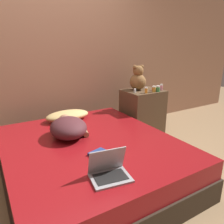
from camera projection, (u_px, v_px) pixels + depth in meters
ground_plane at (91, 177)px, 2.34m from camera, size 12.00×12.00×0.00m
wall_back at (49, 49)px, 2.97m from camera, size 8.00×0.06×2.60m
bed at (90, 159)px, 2.28m from camera, size 1.66×1.91×0.42m
nightstand at (142, 113)px, 3.31m from camera, size 0.55×0.46×0.71m
pillow at (68, 116)px, 2.81m from camera, size 0.56×0.31×0.13m
person_lying at (68, 127)px, 2.32m from camera, size 0.47×0.65×0.21m
laptop at (109, 171)px, 1.61m from camera, size 0.32×0.26×0.22m
teddy_bear at (138, 79)px, 3.19m from camera, size 0.24×0.24×0.36m
bottle_orange at (146, 90)px, 3.01m from camera, size 0.04×0.04×0.08m
bottle_green at (158, 89)px, 3.10m from camera, size 0.06×0.06×0.09m
bottle_amber at (154, 89)px, 3.08m from camera, size 0.05×0.05×0.09m
bottle_pink at (161, 87)px, 3.20m from camera, size 0.04×0.04×0.09m
bottle_red at (154, 89)px, 3.18m from camera, size 0.05×0.05×0.06m
bottle_clear at (135, 91)px, 3.04m from camera, size 0.03×0.03×0.06m
book at (99, 154)px, 1.94m from camera, size 0.19×0.17×0.02m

